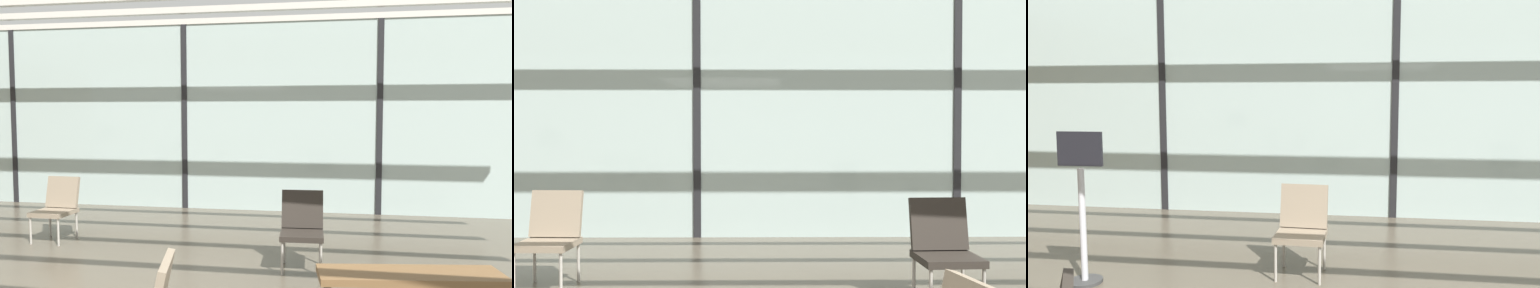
{
  "view_description": "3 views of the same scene",
  "coord_description": "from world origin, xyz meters",
  "views": [
    {
      "loc": [
        2.74,
        -3.17,
        1.77
      ],
      "look_at": [
        0.85,
        8.09,
        1.01
      ],
      "focal_mm": 32.93,
      "sensor_mm": 36.0,
      "label": 1
    },
    {
      "loc": [
        0.9,
        -2.55,
        1.44
      ],
      "look_at": [
        1.0,
        7.15,
        1.21
      ],
      "focal_mm": 40.38,
      "sensor_mm": 36.0,
      "label": 2
    },
    {
      "loc": [
        -0.57,
        -1.89,
        1.75
      ],
      "look_at": [
        -1.91,
        7.18,
        0.86
      ],
      "focal_mm": 33.63,
      "sensor_mm": 36.0,
      "label": 3
    }
  ],
  "objects": [
    {
      "name": "lounge_chair_2",
      "position": [
        -1.07,
        2.77,
        0.49
      ],
      "size": [
        0.5,
        0.55,
        0.87
      ],
      "rotation": [
        0.0,
        0.0,
        6.24
      ],
      "color": "#7F705B",
      "rests_on": "ground"
    },
    {
      "name": "window_mullion_2",
      "position": [
        3.5,
        5.2,
        1.69
      ],
      "size": [
        0.1,
        0.12,
        3.38
      ],
      "primitive_type": "cube",
      "color": "black",
      "rests_on": "ground"
    },
    {
      "name": "parked_airplane",
      "position": [
        0.07,
        9.53,
        1.85
      ],
      "size": [
        12.93,
        3.69,
        3.69
      ],
      "color": "#B2BCD6",
      "rests_on": "ground"
    },
    {
      "name": "glass_curtain_wall",
      "position": [
        0.0,
        5.2,
        1.69
      ],
      "size": [
        14.0,
        0.08,
        3.38
      ],
      "primitive_type": "cube",
      "color": "#A3B7B2",
      "rests_on": "ground"
    },
    {
      "name": "window_mullion_1",
      "position": [
        0.0,
        5.2,
        1.69
      ],
      "size": [
        0.1,
        0.12,
        3.38
      ],
      "primitive_type": "cube",
      "color": "black",
      "rests_on": "ground"
    },
    {
      "name": "lounge_chair_1",
      "position": [
        2.38,
        2.15,
        0.49
      ],
      "size": [
        0.51,
        0.55,
        0.87
      ],
      "rotation": [
        0.0,
        0.0,
        0.05
      ],
      "color": "#28231E",
      "rests_on": "ground"
    }
  ]
}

